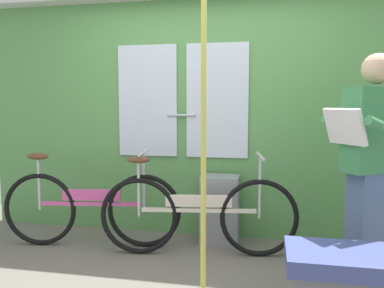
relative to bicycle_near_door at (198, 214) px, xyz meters
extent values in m
cube|color=#56934C|center=(-0.05, 0.57, 0.79)|extent=(4.55, 0.08, 2.32)
cube|color=silver|center=(-0.60, 0.52, 0.98)|extent=(0.60, 0.02, 1.10)
cube|color=silver|center=(0.10, 0.52, 0.98)|extent=(0.60, 0.02, 1.10)
cylinder|color=#B2B2B7|center=(-0.25, 0.50, 0.84)|extent=(0.28, 0.02, 0.02)
torus|color=black|center=(0.52, 0.08, -0.02)|extent=(0.68, 0.14, 0.68)
torus|color=black|center=(-0.51, -0.07, -0.02)|extent=(0.68, 0.14, 0.68)
cube|color=beige|center=(0.01, 0.00, 0.04)|extent=(0.98, 0.17, 0.03)
cube|color=beige|center=(0.01, 0.00, 0.12)|extent=(0.57, 0.11, 0.10)
cylinder|color=#B7B7BC|center=(-0.51, -0.07, 0.22)|extent=(0.02, 0.02, 0.50)
ellipsoid|color=brown|center=(-0.51, -0.07, 0.47)|extent=(0.21, 0.12, 0.06)
cylinder|color=#B7B7BC|center=(0.52, 0.08, 0.24)|extent=(0.02, 0.02, 0.54)
cylinder|color=#B7B7BC|center=(0.52, 0.08, 0.51)|extent=(0.09, 0.44, 0.02)
torus|color=black|center=(-0.51, 0.10, -0.02)|extent=(0.68, 0.15, 0.68)
torus|color=black|center=(-1.48, -0.05, -0.02)|extent=(0.68, 0.15, 0.68)
cube|color=#D14C93|center=(-1.00, 0.02, 0.04)|extent=(0.92, 0.17, 0.03)
cube|color=#D14C93|center=(-1.00, 0.02, 0.12)|extent=(0.53, 0.11, 0.10)
cylinder|color=#B7B7BC|center=(-1.48, -0.05, 0.22)|extent=(0.02, 0.02, 0.50)
ellipsoid|color=brown|center=(-1.48, -0.05, 0.47)|extent=(0.21, 0.12, 0.06)
cylinder|color=#B7B7BC|center=(-0.51, 0.10, 0.24)|extent=(0.02, 0.02, 0.54)
cylinder|color=#B7B7BC|center=(-0.51, 0.10, 0.51)|extent=(0.09, 0.44, 0.02)
cube|color=slate|center=(1.34, -0.20, 0.05)|extent=(0.37, 0.33, 0.82)
cube|color=#387F47|center=(1.34, -0.20, 0.76)|extent=(0.50, 0.42, 0.61)
sphere|color=tan|center=(1.34, -0.20, 1.20)|extent=(0.22, 0.22, 0.22)
cube|color=silver|center=(1.11, -0.35, 0.79)|extent=(0.28, 0.34, 0.26)
cylinder|color=#387F47|center=(1.34, -0.45, 0.79)|extent=(0.29, 0.22, 0.17)
cylinder|color=#387F47|center=(1.11, -0.10, 0.79)|extent=(0.29, 0.22, 0.17)
cube|color=gray|center=(0.15, 0.35, -0.04)|extent=(0.36, 0.28, 0.64)
cylinder|color=#C6C14C|center=(0.18, -0.78, 0.79)|extent=(0.04, 0.04, 2.32)
cube|color=#3D477F|center=(1.06, -0.88, 0.04)|extent=(0.70, 0.44, 0.10)
camera|label=1|loc=(0.59, -3.22, 0.95)|focal=36.30mm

